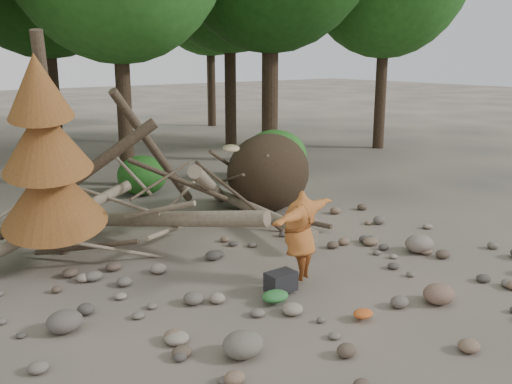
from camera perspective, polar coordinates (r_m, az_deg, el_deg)
ground at (r=9.93m, az=4.88°, el=-9.60°), size 120.00×120.00×0.00m
deadfall_pile at (r=14.01m, az=-0.45°, el=1.46°), size 8.55×5.24×3.30m
dead_conifer at (r=10.72m, az=-20.14°, el=3.14°), size 2.06×2.16×4.35m
bush_mid at (r=16.47m, az=-11.32°, el=1.66°), size 1.40×1.40×1.12m
bush_right at (r=17.97m, az=1.92°, el=3.70°), size 2.00×2.00×1.60m
frisbee_thrower at (r=9.86m, az=4.42°, el=-4.33°), size 2.24×1.24×2.41m
backpack at (r=9.64m, az=2.49°, el=-9.25°), size 0.49×0.33×0.33m
cloth_green at (r=9.31m, az=1.94°, el=-10.65°), size 0.45×0.38×0.17m
cloth_orange at (r=8.94m, az=10.65°, el=-12.15°), size 0.33×0.27×0.12m
boulder_front_left at (r=7.81m, az=-1.32°, el=-15.00°), size 0.57×0.51×0.34m
boulder_front_right at (r=9.76m, az=17.82°, el=-9.67°), size 0.53×0.48×0.32m
boulder_mid_right at (r=12.02m, az=16.01°, el=-4.98°), size 0.60×0.54×0.36m
boulder_mid_left at (r=8.87m, az=-18.59°, el=-12.18°), size 0.53×0.47×0.32m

